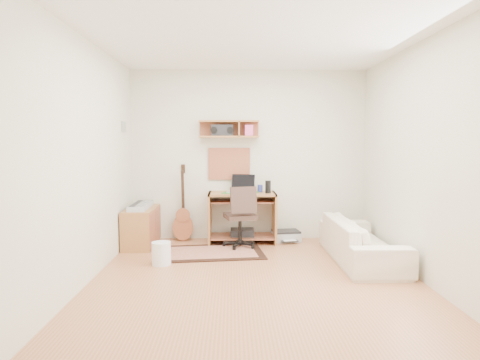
{
  "coord_description": "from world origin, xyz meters",
  "views": [
    {
      "loc": [
        -0.26,
        -4.7,
        1.5
      ],
      "look_at": [
        -0.15,
        1.05,
        1.0
      ],
      "focal_mm": 32.46,
      "sensor_mm": 36.0,
      "label": 1
    }
  ],
  "objects_px": {
    "desk": "(242,218)",
    "task_chair": "(240,216)",
    "cabinet": "(141,227)",
    "printer": "(286,235)",
    "sofa": "(361,233)"
  },
  "relations": [
    {
      "from": "desk",
      "to": "task_chair",
      "type": "xyz_separation_m",
      "value": [
        -0.04,
        -0.33,
        0.08
      ]
    },
    {
      "from": "desk",
      "to": "cabinet",
      "type": "bearing_deg",
      "value": -173.23
    },
    {
      "from": "cabinet",
      "to": "sofa",
      "type": "xyz_separation_m",
      "value": [
        2.96,
        -0.88,
        0.08
      ]
    },
    {
      "from": "task_chair",
      "to": "cabinet",
      "type": "relative_size",
      "value": 1.0
    },
    {
      "from": "task_chair",
      "to": "sofa",
      "type": "height_order",
      "value": "task_chair"
    },
    {
      "from": "cabinet",
      "to": "desk",
      "type": "bearing_deg",
      "value": 6.77
    },
    {
      "from": "desk",
      "to": "sofa",
      "type": "height_order",
      "value": "desk"
    },
    {
      "from": "desk",
      "to": "cabinet",
      "type": "xyz_separation_m",
      "value": [
        -1.47,
        -0.18,
        -0.1
      ]
    },
    {
      "from": "desk",
      "to": "printer",
      "type": "distance_m",
      "value": 0.74
    },
    {
      "from": "task_chair",
      "to": "cabinet",
      "type": "distance_m",
      "value": 1.45
    },
    {
      "from": "task_chair",
      "to": "sofa",
      "type": "relative_size",
      "value": 0.5
    },
    {
      "from": "desk",
      "to": "task_chair",
      "type": "distance_m",
      "value": 0.34
    },
    {
      "from": "printer",
      "to": "sofa",
      "type": "bearing_deg",
      "value": -62.48
    },
    {
      "from": "printer",
      "to": "cabinet",
      "type": "bearing_deg",
      "value": 177.99
    },
    {
      "from": "cabinet",
      "to": "sofa",
      "type": "height_order",
      "value": "sofa"
    }
  ]
}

